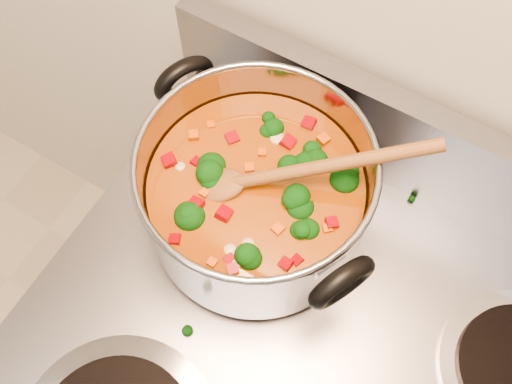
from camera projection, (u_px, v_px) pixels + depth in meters
stockpot at (256, 194)px, 0.67m from camera, size 0.33×0.27×0.16m
wooden_spoon at (271, 176)px, 0.63m from camera, size 0.25×0.17×0.11m
cooktop_crumbs at (267, 178)px, 0.77m from camera, size 0.24×0.24×0.01m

